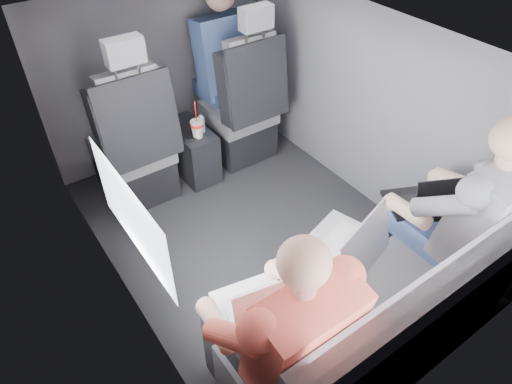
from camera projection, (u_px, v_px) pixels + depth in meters
floor at (258, 236)px, 3.09m from camera, size 2.60×2.60×0.00m
ceiling at (259, 43)px, 2.22m from camera, size 2.60×2.60×0.00m
panel_left at (111, 218)px, 2.26m from camera, size 0.02×2.60×1.35m
panel_right at (368, 110)px, 3.05m from camera, size 0.02×2.60×1.35m
panel_front at (159, 74)px, 3.46m from camera, size 1.80×0.02×1.35m
panel_back at (445, 310)px, 1.85m from camera, size 1.80×0.02×1.35m
side_window at (131, 217)px, 1.94m from camera, size 0.02×0.75×0.42m
seatbelt at (255, 73)px, 3.19m from camera, size 0.35×0.11×0.59m
front_seat_left at (135, 152)px, 3.16m from camera, size 0.52×0.58×1.26m
front_seat_right at (243, 113)px, 3.55m from camera, size 0.52×0.58×1.26m
center_console at (192, 151)px, 3.51m from camera, size 0.24×0.48×0.41m
rear_bench at (384, 320)px, 2.23m from camera, size 1.60×0.57×0.92m
soda_cup at (197, 128)px, 3.25m from camera, size 0.09×0.09×0.28m
water_bottle at (201, 125)px, 3.30m from camera, size 0.05×0.05×0.14m
laptop_white at (258, 304)px, 1.92m from camera, size 0.35×0.35×0.23m
laptop_silver at (347, 245)px, 2.17m from camera, size 0.46×0.46×0.28m
laptop_black at (428, 201)px, 2.41m from camera, size 0.41×0.44×0.25m
passenger_rear_left at (279, 331)px, 1.82m from camera, size 0.51×0.63×1.23m
passenger_rear_right at (456, 216)px, 2.31m from camera, size 0.53×0.64×1.26m
passenger_front_right at (223, 58)px, 3.48m from camera, size 0.43×0.43×0.90m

